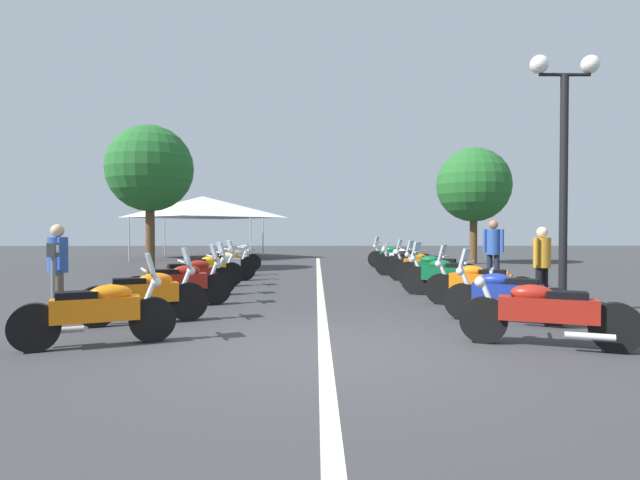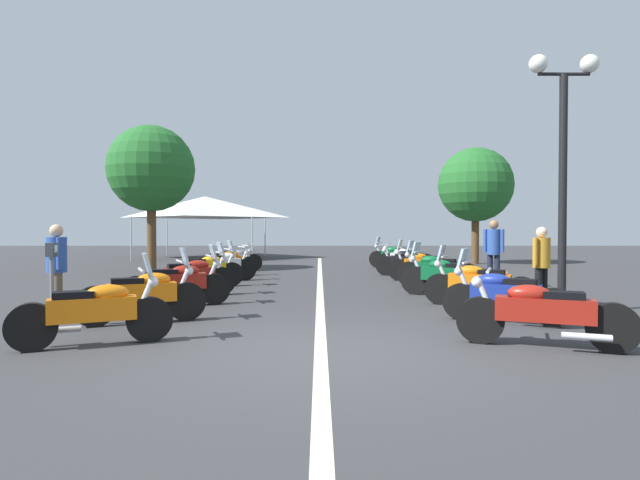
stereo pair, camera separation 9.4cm
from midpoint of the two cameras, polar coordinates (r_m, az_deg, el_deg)
ground_plane at (r=6.46m, az=0.10°, el=-12.29°), size 80.00×80.00×0.00m
lane_centre_stripe at (r=13.27m, az=-0.20°, el=-5.29°), size 26.51×0.16×0.01m
motorcycle_left_row_0 at (r=7.26m, az=-23.65°, el=-7.22°), size 1.00×1.87×1.19m
motorcycle_left_row_1 at (r=8.71m, az=-19.00°, el=-5.73°), size 1.00×1.90×1.21m
motorcycle_left_row_2 at (r=10.41m, az=-15.61°, el=-4.59°), size 1.00×2.00×1.20m
motorcycle_left_row_3 at (r=11.86m, az=-14.30°, el=-3.85°), size 1.09×1.95×1.21m
motorcycle_left_row_4 at (r=13.65m, az=-12.79°, el=-3.19°), size 1.04×1.94×1.21m
motorcycle_left_row_5 at (r=15.09m, az=-11.04°, el=-2.79°), size 1.11×1.93×1.00m
motorcycle_left_row_6 at (r=16.68m, az=-10.62°, el=-2.43°), size 1.10×2.00×0.99m
motorcycle_left_row_7 at (r=18.50m, az=-9.64°, el=-2.08°), size 0.93×1.91×0.99m
motorcycle_right_row_0 at (r=7.18m, az=23.32°, el=-7.36°), size 1.01×2.06×0.99m
motorcycle_right_row_1 at (r=8.80m, az=19.51°, el=-5.71°), size 1.13×1.82×1.19m
motorcycle_right_row_2 at (r=10.48m, az=16.89°, el=-4.57°), size 1.11×1.98×1.20m
motorcycle_right_row_3 at (r=11.86m, az=13.64°, el=-3.82°), size 1.28×1.94×1.22m
motorcycle_right_row_4 at (r=13.61m, az=12.51°, el=-3.17°), size 1.10×1.98×1.22m
motorcycle_right_row_5 at (r=15.11m, az=11.10°, el=-2.75°), size 0.98×2.02×1.21m
motorcycle_right_row_6 at (r=16.77m, az=9.43°, el=-2.39°), size 0.95×2.04×1.00m
motorcycle_right_row_7 at (r=18.37m, az=9.16°, el=-2.06°), size 0.99×1.96×1.01m
motorcycle_right_row_8 at (r=20.10m, az=8.10°, el=-1.74°), size 1.08×2.05×1.22m
street_lamp_twin_globe at (r=10.17m, az=25.15°, el=10.37°), size 0.32×1.22×4.56m
parking_meter at (r=9.14m, az=-27.70°, el=-2.75°), size 0.19×0.14×1.29m
traffic_cone_0 at (r=12.17m, az=19.81°, el=-4.59°), size 0.36×0.36×0.61m
bystander_0 at (r=10.77m, az=23.12°, el=-2.11°), size 0.36×0.44×1.55m
bystander_1 at (r=9.61m, az=-27.28°, el=-2.40°), size 0.44×0.36×1.59m
bystander_2 at (r=13.75m, az=18.44°, el=-0.87°), size 0.36×0.43×1.74m
roadside_tree_0 at (r=19.54m, az=-18.45°, el=7.46°), size 3.08×3.08×5.22m
roadside_tree_1 at (r=23.33m, az=16.54°, el=5.84°), size 3.19×3.19×5.02m
event_tent at (r=27.37m, az=-12.92°, el=3.58°), size 6.25×6.25×3.20m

